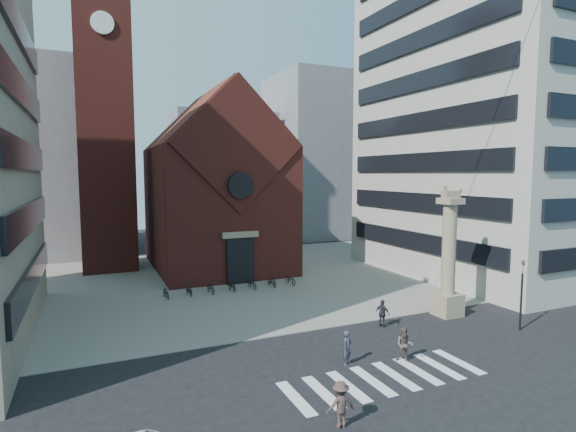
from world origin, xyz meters
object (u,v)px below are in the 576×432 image
object	(u,v)px
lion_column	(448,265)
pedestrian_1	(404,345)
traffic_light	(522,293)
pedestrian_2	(383,313)
scooter_0	(166,292)
pedestrian_0	(347,348)

from	to	relation	value
lion_column	pedestrian_1	size ratio (longest dim) A/B	4.91
traffic_light	pedestrian_2	distance (m)	8.41
lion_column	traffic_light	bearing A→B (deg)	-63.54
pedestrian_1	pedestrian_2	distance (m)	5.18
lion_column	scooter_0	distance (m)	20.58
pedestrian_0	pedestrian_1	size ratio (longest dim) A/B	0.97
pedestrian_2	lion_column	bearing A→B (deg)	-109.49
pedestrian_0	pedestrian_1	bearing A→B (deg)	-46.68
traffic_light	pedestrian_0	world-z (taller)	traffic_light
pedestrian_0	pedestrian_2	distance (m)	6.22
lion_column	pedestrian_2	xyz separation A→B (m)	(-5.33, -0.13, -2.60)
lion_column	scooter_0	xyz separation A→B (m)	(-16.60, 11.80, -2.96)
lion_column	traffic_light	xyz separation A→B (m)	(1.99, -4.00, -1.17)
traffic_light	pedestrian_0	bearing A→B (deg)	179.88
pedestrian_1	pedestrian_2	size ratio (longest dim) A/B	1.03
pedestrian_0	lion_column	bearing A→B (deg)	-7.74
pedestrian_1	pedestrian_2	xyz separation A→B (m)	(2.08, 4.74, -0.03)
traffic_light	pedestrian_1	xyz separation A→B (m)	(-9.41, -0.87, -1.40)
traffic_light	pedestrian_0	distance (m)	12.30
lion_column	pedestrian_0	world-z (taller)	lion_column
pedestrian_1	pedestrian_2	world-z (taller)	pedestrian_1
pedestrian_2	pedestrian_0	bearing A→B (deg)	107.31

